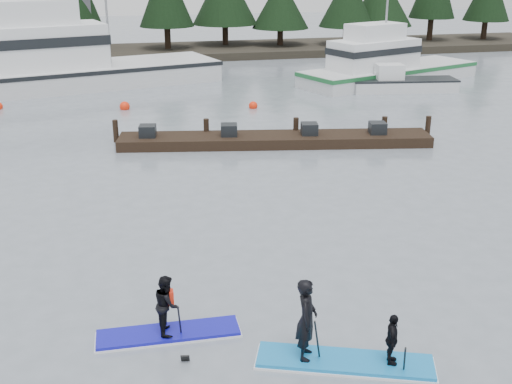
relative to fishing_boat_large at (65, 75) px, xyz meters
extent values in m
plane|color=slate|center=(6.68, -29.85, -0.77)|extent=(160.00, 160.00, 0.00)
cube|color=#2D281E|center=(6.68, 12.15, -0.47)|extent=(70.00, 8.00, 0.60)
cube|color=silver|center=(0.54, 0.14, -0.65)|extent=(18.62, 9.40, 2.39)
cube|color=white|center=(-1.54, -0.41, 1.84)|extent=(8.72, 5.53, 2.59)
cylinder|color=gray|center=(-0.33, -0.09, 4.40)|extent=(0.14, 0.14, 7.70)
cube|color=silver|center=(20.52, -2.61, -0.68)|extent=(13.11, 7.84, 1.81)
cube|color=white|center=(19.10, -3.14, 1.13)|extent=(6.24, 4.44, 1.81)
cylinder|color=gray|center=(19.93, -2.83, 3.21)|extent=(0.14, 0.14, 5.97)
cube|color=silver|center=(20.09, -5.67, -0.40)|extent=(6.51, 2.75, 0.74)
cube|color=black|center=(9.48, -15.35, -0.54)|extent=(13.63, 4.13, 0.45)
sphere|color=#F72B0C|center=(22.51, -2.74, -0.77)|extent=(0.55, 0.55, 0.55)
sphere|color=#F72B0C|center=(10.12, -8.18, -0.77)|extent=(0.48, 0.48, 0.48)
sphere|color=#F72B0C|center=(3.33, -6.89, -0.77)|extent=(0.54, 0.54, 0.54)
cube|color=#1212AA|center=(3.46, -29.34, -0.71)|extent=(3.10, 0.83, 0.12)
imported|color=black|center=(3.46, -29.34, 0.02)|extent=(0.52, 0.66, 1.34)
cube|color=red|center=(3.46, -29.34, 0.18)|extent=(0.30, 0.21, 0.32)
cylinder|color=black|center=(3.70, -29.57, -0.44)|extent=(0.18, 0.89, 1.52)
cube|color=#157BC5|center=(6.84, -31.20, -0.71)|extent=(3.62, 2.04, 0.13)
imported|color=black|center=(6.09, -30.91, 0.23)|extent=(0.62, 0.74, 1.75)
cylinder|color=black|center=(6.25, -31.21, -0.21)|extent=(0.50, 0.88, 1.66)
imported|color=black|center=(7.68, -31.51, -0.10)|extent=(0.48, 0.69, 1.10)
cylinder|color=black|center=(7.84, -31.81, -0.56)|extent=(0.44, 0.76, 1.44)
camera|label=1|loc=(2.62, -41.50, 7.05)|focal=45.00mm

